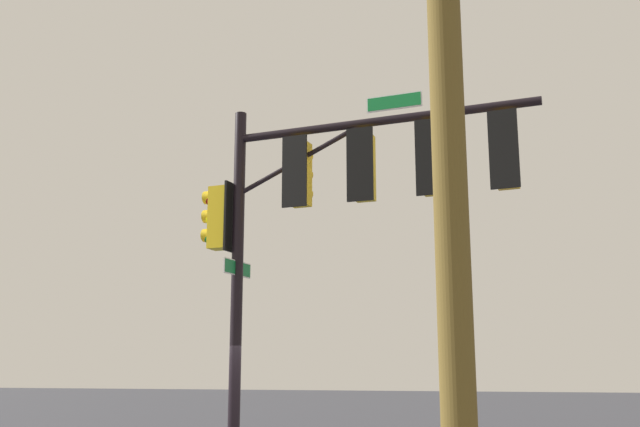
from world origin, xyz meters
name	(u,v)px	position (x,y,z in m)	size (l,w,h in m)	color
signal_pole_assembly	(334,200)	(1.75, -0.20, 4.85)	(5.80, 1.28, 6.58)	black
utility_pole	(446,81)	(4.06, -5.51, 4.61)	(0.96, 1.64, 8.98)	brown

